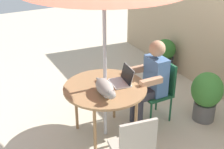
% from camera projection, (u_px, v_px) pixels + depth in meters
% --- Properties ---
extents(ground_plane, '(14.00, 14.00, 0.00)m').
position_uv_depth(ground_plane, '(106.00, 133.00, 4.28)').
color(ground_plane, beige).
extents(patio_table, '(1.07, 1.07, 0.73)m').
position_uv_depth(patio_table, '(105.00, 91.00, 3.98)').
color(patio_table, '#9E754C').
rests_on(patio_table, ground).
extents(chair_occupied, '(0.40, 0.40, 0.87)m').
position_uv_depth(chair_occupied, '(160.00, 87.00, 4.42)').
color(chair_occupied, '#194C2D').
rests_on(chair_occupied, ground).
extents(chair_empty, '(0.46, 0.46, 0.87)m').
position_uv_depth(chair_empty, '(134.00, 146.00, 3.25)').
color(chair_empty, '#B2A899').
rests_on(chair_empty, ground).
extents(person_seated, '(0.48, 0.48, 1.21)m').
position_uv_depth(person_seated, '(152.00, 78.00, 4.28)').
color(person_seated, '#4C72A5').
rests_on(person_seated, ground).
extents(laptop, '(0.33, 0.29, 0.21)m').
position_uv_depth(laptop, '(124.00, 78.00, 4.02)').
color(laptop, silver).
rests_on(laptop, patio_table).
extents(cat, '(0.65, 0.24, 0.17)m').
position_uv_depth(cat, '(105.00, 88.00, 3.74)').
color(cat, gray).
rests_on(cat, patio_table).
extents(potted_plant_near_fence, '(0.45, 0.45, 0.74)m').
position_uv_depth(potted_plant_near_fence, '(206.00, 94.00, 4.41)').
color(potted_plant_near_fence, '#595654').
rests_on(potted_plant_near_fence, ground).
extents(potted_plant_by_chair, '(0.40, 0.40, 0.66)m').
position_uv_depth(potted_plant_by_chair, '(165.00, 55.00, 5.86)').
color(potted_plant_by_chair, '#33383D').
rests_on(potted_plant_by_chair, ground).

